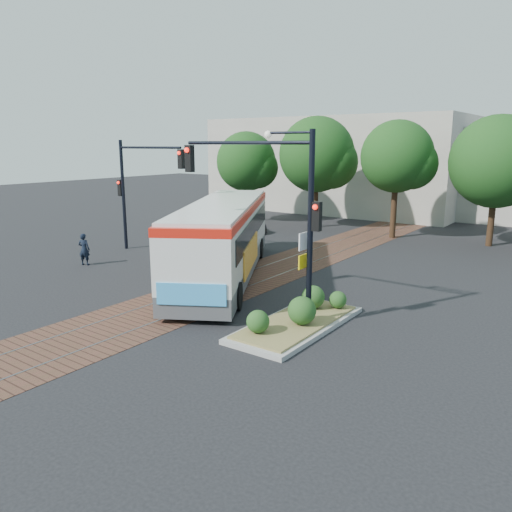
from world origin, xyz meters
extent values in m
plane|color=black|center=(0.00, 0.00, 0.00)|extent=(120.00, 120.00, 0.00)
cube|color=#523025|center=(0.00, 4.00, 0.01)|extent=(3.60, 40.00, 0.01)
cube|color=slate|center=(-0.75, 4.00, 0.01)|extent=(0.06, 40.00, 0.01)
cube|color=slate|center=(0.75, 4.00, 0.01)|extent=(0.06, 40.00, 0.01)
cylinder|color=#382314|center=(-10.00, 16.00, 1.43)|extent=(0.36, 0.36, 2.86)
sphere|color=#123811|center=(-10.00, 16.00, 4.51)|extent=(4.40, 4.40, 4.40)
cylinder|color=#382314|center=(-4.50, 16.80, 1.56)|extent=(0.36, 0.36, 3.12)
sphere|color=#123811|center=(-4.50, 16.80, 5.07)|extent=(5.20, 5.20, 5.20)
cylinder|color=#382314|center=(1.50, 16.00, 1.69)|extent=(0.36, 0.36, 3.39)
sphere|color=#123811|center=(1.50, 16.00, 5.04)|extent=(4.40, 4.40, 4.40)
cylinder|color=#382314|center=(7.00, 16.80, 1.43)|extent=(0.36, 0.36, 2.86)
sphere|color=#123811|center=(7.00, 16.80, 4.81)|extent=(5.20, 5.20, 5.20)
cube|color=#ADA899|center=(-8.00, 28.00, 4.00)|extent=(22.00, 12.00, 8.00)
cube|color=#48484B|center=(-1.06, 2.42, 0.57)|extent=(8.40, 12.01, 0.72)
cube|color=silver|center=(-1.06, 2.42, 1.91)|extent=(8.42, 12.02, 1.96)
cube|color=black|center=(-1.21, 2.69, 2.22)|extent=(7.86, 10.98, 0.93)
cube|color=red|center=(-1.06, 2.42, 3.04)|extent=(8.46, 12.05, 0.31)
cube|color=silver|center=(-1.06, 2.42, 3.25)|extent=(8.14, 11.63, 0.14)
cube|color=black|center=(1.95, -2.81, 2.32)|extent=(1.49, 0.93, 0.93)
cube|color=#389DE0|center=(2.04, -2.96, 1.08)|extent=(2.00, 1.18, 0.72)
cube|color=orange|center=(0.62, 2.19, 1.29)|extent=(2.37, 4.05, 1.13)
cylinder|color=black|center=(0.12, -2.02, 0.52)|extent=(0.83, 1.07, 1.03)
cylinder|color=black|center=(2.18, -0.83, 0.52)|extent=(0.83, 1.07, 1.03)
cylinder|color=black|center=(-4.04, 5.23, 0.52)|extent=(0.83, 1.07, 1.03)
cylinder|color=black|center=(-1.98, 6.41, 0.52)|extent=(0.83, 1.07, 1.03)
cube|color=gray|center=(4.80, -1.00, 0.07)|extent=(2.20, 5.20, 0.15)
cube|color=olive|center=(4.80, -1.00, 0.19)|extent=(1.90, 4.80, 0.08)
sphere|color=#1E4719|center=(4.40, -2.60, 0.58)|extent=(0.70, 0.70, 0.70)
sphere|color=#1E4719|center=(5.10, -1.20, 0.68)|extent=(0.90, 0.90, 0.90)
sphere|color=#1E4719|center=(4.60, 0.40, 0.63)|extent=(0.80, 0.80, 0.80)
sphere|color=#1E4719|center=(5.30, 0.90, 0.53)|extent=(0.60, 0.60, 0.60)
cylinder|color=black|center=(5.10, -0.80, 3.21)|extent=(0.18, 0.18, 6.00)
cylinder|color=black|center=(2.60, -0.80, 5.81)|extent=(5.00, 0.12, 0.12)
cube|color=black|center=(0.10, -0.80, 5.26)|extent=(0.28, 0.22, 0.95)
sphere|color=#FF190C|center=(0.10, -0.94, 5.56)|extent=(0.18, 0.18, 0.18)
cube|color=black|center=(5.32, -0.80, 3.61)|extent=(0.26, 0.20, 0.90)
sphere|color=#FF190C|center=(5.32, -0.93, 3.92)|extent=(0.16, 0.16, 0.16)
cube|color=white|center=(4.92, -0.92, 2.81)|extent=(0.04, 0.45, 0.55)
cube|color=yellow|center=(4.92, -0.92, 2.17)|extent=(0.04, 0.45, 0.45)
cylinder|color=black|center=(4.30, -0.80, 6.12)|extent=(1.60, 0.08, 0.08)
sphere|color=silver|center=(3.50, -0.80, 6.06)|extent=(0.24, 0.24, 0.24)
cylinder|color=black|center=(-9.50, 4.00, 3.00)|extent=(0.18, 0.18, 6.00)
cylinder|color=black|center=(-7.25, 4.00, 5.60)|extent=(4.50, 0.12, 0.12)
cube|color=black|center=(-5.00, 4.00, 5.05)|extent=(0.28, 0.22, 0.95)
sphere|color=#FF190C|center=(-5.00, 3.86, 5.35)|extent=(0.18, 0.18, 0.18)
cube|color=black|center=(-9.72, 4.00, 3.40)|extent=(0.26, 0.20, 0.90)
sphere|color=#FF190C|center=(-9.72, 3.87, 3.70)|extent=(0.16, 0.16, 0.16)
imported|color=black|center=(-8.00, 0.20, 0.78)|extent=(0.67, 0.58, 1.57)
imported|color=black|center=(-7.67, 12.36, 0.62)|extent=(4.59, 2.98, 1.24)
camera|label=1|loc=(12.65, -14.12, 5.77)|focal=35.00mm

